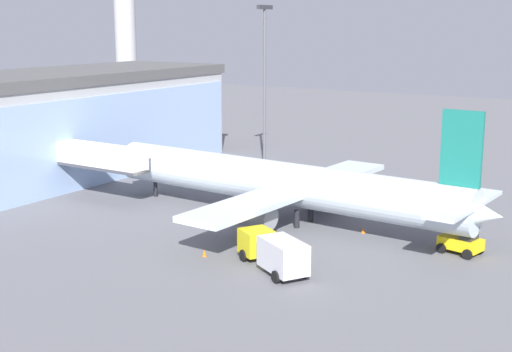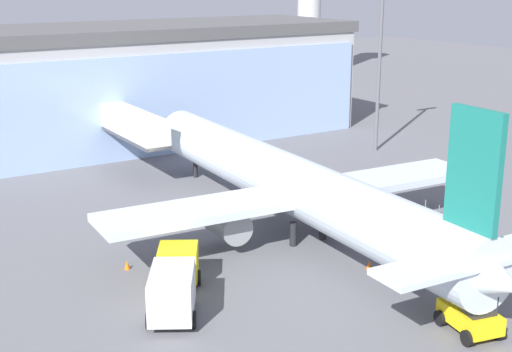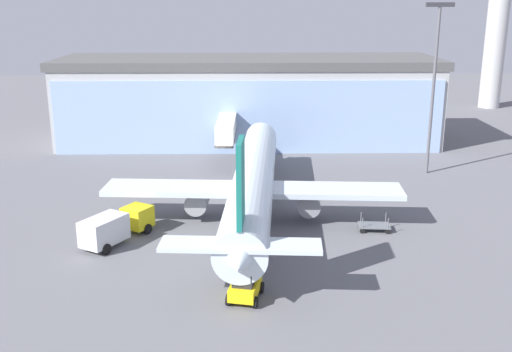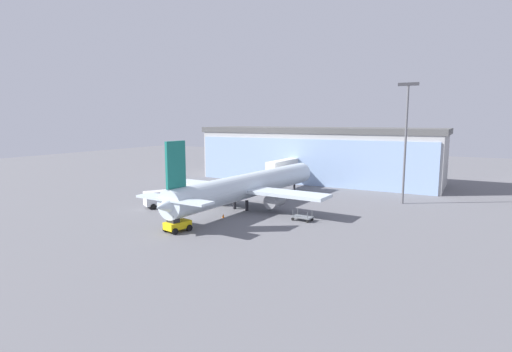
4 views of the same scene
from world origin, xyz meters
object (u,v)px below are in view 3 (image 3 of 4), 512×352
airplane (253,182)px  safety_cone_nose (258,246)px  safety_cone_wingtip (128,214)px  jet_bridge (227,127)px  pushback_tug (245,287)px  catering_truck (115,226)px  control_tower (499,6)px  baggage_cart (374,226)px  apron_light_mast (434,76)px

airplane → safety_cone_nose: 8.43m
safety_cone_wingtip → jet_bridge: bearing=66.3°
safety_cone_wingtip → pushback_tug: bearing=-56.8°
pushback_tug → safety_cone_nose: pushback_tug is taller
jet_bridge → catering_truck: size_ratio=1.98×
airplane → safety_cone_nose: (0.20, -7.80, -3.21)m
pushback_tug → safety_cone_wingtip: (-11.04, 16.86, -0.70)m
control_tower → airplane: 78.29m
catering_truck → pushback_tug: catering_truck is taller
airplane → pushback_tug: bearing=-179.1°
airplane → safety_cone_wingtip: (-12.06, 0.25, -3.21)m
catering_truck → baggage_cart: size_ratio=2.51×
pushback_tug → control_tower: bearing=-19.1°
baggage_cart → pushback_tug: 17.29m
catering_truck → baggage_cart: bearing=-53.5°
airplane → safety_cone_wingtip: 12.48m
control_tower → safety_cone_wingtip: (-59.61, -59.98, -18.72)m
control_tower → safety_cone_nose: bearing=-124.8°
control_tower → catering_truck: 90.71m
jet_bridge → apron_light_mast: (24.16, -6.72, 7.31)m
jet_bridge → baggage_cart: (13.63, -25.39, -3.88)m
airplane → pushback_tug: (-1.02, -16.60, -2.51)m
control_tower → apron_light_mast: bearing=-119.9°
pushback_tug → safety_cone_nose: size_ratio=6.41×
safety_cone_nose → safety_cone_wingtip: same height
pushback_tug → baggage_cart: bearing=-30.1°
safety_cone_nose → control_tower: bearing=55.2°
apron_light_mast → safety_cone_nose: bearing=-133.3°
airplane → baggage_cart: size_ratio=13.73×
control_tower → pushback_tug: size_ratio=9.22×
control_tower → pushback_tug: bearing=-122.3°
jet_bridge → safety_cone_wingtip: (-9.25, -21.12, -4.10)m
apron_light_mast → baggage_cart: (-10.53, -18.67, -11.18)m
safety_cone_nose → airplane: bearing=91.5°
jet_bridge → control_tower: 65.27m
apron_light_mast → safety_cone_wingtip: (-33.40, -14.40, -11.41)m
pushback_tug → safety_cone_wingtip: 20.16m
baggage_cart → safety_cone_wingtip: (-22.88, 4.27, -0.23)m
catering_truck → safety_cone_wingtip: (-0.07, 6.18, -1.19)m
airplane → safety_cone_wingtip: airplane is taller
apron_light_mast → baggage_cart: bearing=-119.4°
baggage_cart → pushback_tug: size_ratio=0.83×
jet_bridge → baggage_cart: 29.08m
safety_cone_nose → safety_cone_wingtip: bearing=146.7°
control_tower → airplane: control_tower is taller
baggage_cart → airplane: bearing=-14.9°
baggage_cart → safety_cone_nose: baggage_cart is taller
jet_bridge → airplane: size_ratio=0.36×
airplane → pushback_tug: size_ratio=11.45×
control_tower → baggage_cart: control_tower is taller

